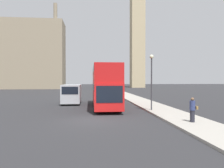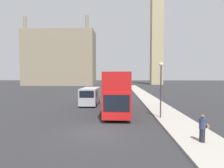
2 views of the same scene
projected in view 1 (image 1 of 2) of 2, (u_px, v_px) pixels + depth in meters
ground_plane at (92, 120)px, 15.46m from camera, size 300.00×300.00×0.00m
sidewalk_strip at (180, 118)px, 16.10m from camera, size 3.05×120.00×0.15m
clock_tower at (137, 9)px, 86.61m from camera, size 5.67×5.84×61.10m
building_block_distant at (20, 55)px, 73.68m from camera, size 29.40×10.00×27.77m
red_double_decker_bus at (105, 85)px, 22.93m from camera, size 2.50×10.81×4.31m
white_van at (72, 94)px, 26.48m from camera, size 2.15×5.08×2.32m
pedestrian at (193, 110)px, 14.06m from camera, size 0.51×0.35×1.59m
street_lamp at (152, 73)px, 19.78m from camera, size 0.36×0.36×5.03m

